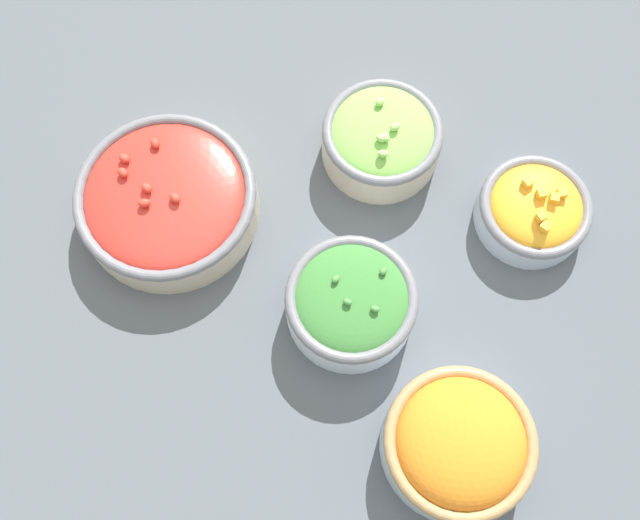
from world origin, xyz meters
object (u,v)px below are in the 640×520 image
Objects in this scene: bowl_broccoli at (351,302)px; bowl_lettuce at (382,138)px; bowl_cherry_tomatoes at (167,200)px; bowl_squash at (534,210)px; bowl_carrots at (459,444)px.

bowl_broccoli reaches higher than bowl_lettuce.
bowl_cherry_tomatoes is 1.60× the size of bowl_squash.
bowl_broccoli is 0.22m from bowl_squash.
bowl_broccoli is 0.69× the size of bowl_cherry_tomatoes.
bowl_broccoli is at bearing 99.85° from bowl_lettuce.
bowl_lettuce is (0.18, -0.02, 0.01)m from bowl_squash.
bowl_squash is (-0.15, -0.17, -0.01)m from bowl_broccoli.
bowl_lettuce reaches higher than bowl_squash.
bowl_carrots is (-0.17, 0.28, 0.00)m from bowl_lettuce.
bowl_carrots is at bearing 121.62° from bowl_lettuce.
bowl_squash is at bearing 173.76° from bowl_lettuce.
bowl_lettuce is (-0.19, -0.15, 0.00)m from bowl_cherry_tomatoes.
bowl_cherry_tomatoes is (0.22, -0.04, -0.00)m from bowl_broccoli.
bowl_carrots is at bearing 159.99° from bowl_cherry_tomatoes.
bowl_cherry_tomatoes reaches higher than bowl_squash.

